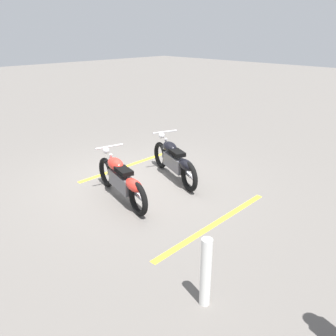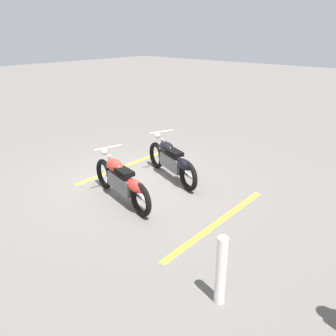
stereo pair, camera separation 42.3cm
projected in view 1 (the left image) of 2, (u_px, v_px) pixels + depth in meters
ground_plane at (135, 181)px, 8.19m from camera, size 60.00×60.00×0.00m
motorcycle_bright_foreground at (122, 180)px, 7.12m from camera, size 2.20×0.74×1.04m
motorcycle_dark_foreground at (175, 161)px, 8.15m from camera, size 2.13×0.90×1.04m
bollard_post at (206, 272)px, 4.36m from camera, size 0.14×0.14×0.98m
parking_stripe_near at (131, 165)px, 9.18m from camera, size 0.21×3.20×0.01m
parking_stripe_mid at (215, 224)px, 6.39m from camera, size 0.21×3.20×0.01m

